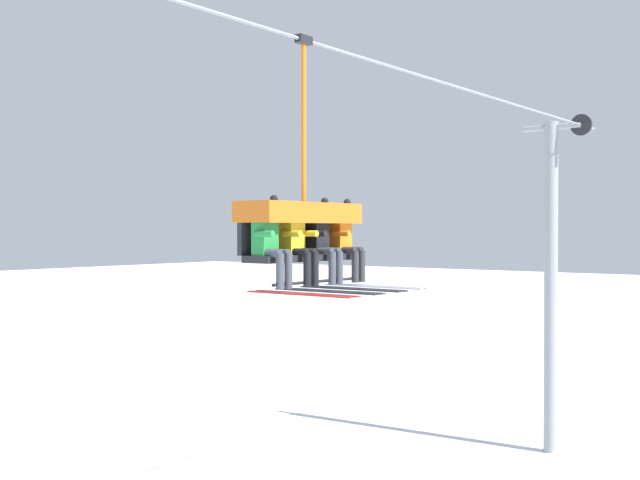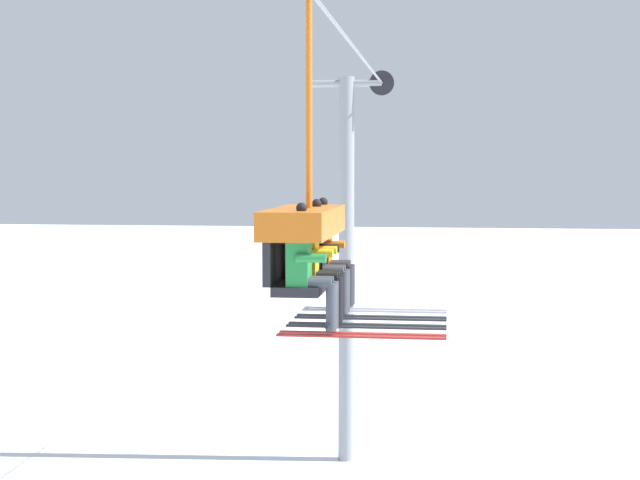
{
  "view_description": "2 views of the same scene",
  "coord_description": "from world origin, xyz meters",
  "px_view_note": "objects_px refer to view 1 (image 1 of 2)",
  "views": [
    {
      "loc": [
        -10.28,
        -7.99,
        5.97
      ],
      "look_at": [
        -0.98,
        -0.97,
        5.83
      ],
      "focal_mm": 45.0,
      "sensor_mm": 36.0,
      "label": 1
    },
    {
      "loc": [
        -11.76,
        -2.31,
        6.82
      ],
      "look_at": [
        -1.2,
        -0.93,
        6.03
      ],
      "focal_mm": 55.0,
      "sensor_mm": 36.0,
      "label": 2
    }
  ],
  "objects_px": {
    "skier_green": "(272,242)",
    "skier_yellow": "(299,243)",
    "skier_orange": "(347,241)",
    "chairlift_chair": "(300,221)",
    "lift_tower_far": "(552,279)",
    "skier_black": "(324,241)"
  },
  "relations": [
    {
      "from": "skier_green",
      "to": "skier_yellow",
      "type": "distance_m",
      "value": 0.58
    },
    {
      "from": "skier_orange",
      "to": "skier_yellow",
      "type": "bearing_deg",
      "value": -179.67
    },
    {
      "from": "skier_green",
      "to": "skier_yellow",
      "type": "xyz_separation_m",
      "value": [
        0.58,
        -0.01,
        -0.02
      ]
    },
    {
      "from": "skier_yellow",
      "to": "chairlift_chair",
      "type": "bearing_deg",
      "value": 36.96
    },
    {
      "from": "lift_tower_far",
      "to": "skier_yellow",
      "type": "xyz_separation_m",
      "value": [
        -12.03,
        -0.93,
        1.12
      ]
    },
    {
      "from": "chairlift_chair",
      "to": "skier_black",
      "type": "distance_m",
      "value": 0.47
    },
    {
      "from": "chairlift_chair",
      "to": "skier_green",
      "type": "relative_size",
      "value": 2.1
    },
    {
      "from": "skier_green",
      "to": "skier_yellow",
      "type": "relative_size",
      "value": 1.0
    },
    {
      "from": "chairlift_chair",
      "to": "skier_green",
      "type": "bearing_deg",
      "value": -166.29
    },
    {
      "from": "skier_orange",
      "to": "skier_black",
      "type": "bearing_deg",
      "value": 180.0
    },
    {
      "from": "skier_green",
      "to": "lift_tower_far",
      "type": "bearing_deg",
      "value": 4.19
    },
    {
      "from": "skier_green",
      "to": "skier_orange",
      "type": "relative_size",
      "value": 1.0
    },
    {
      "from": "skier_green",
      "to": "skier_orange",
      "type": "height_order",
      "value": "same"
    },
    {
      "from": "skier_black",
      "to": "skier_yellow",
      "type": "bearing_deg",
      "value": -179.34
    },
    {
      "from": "chairlift_chair",
      "to": "skier_yellow",
      "type": "height_order",
      "value": "chairlift_chair"
    },
    {
      "from": "skier_yellow",
      "to": "skier_black",
      "type": "xyz_separation_m",
      "value": [
        0.59,
        0.01,
        0.02
      ]
    },
    {
      "from": "skier_yellow",
      "to": "skier_black",
      "type": "relative_size",
      "value": 1.0
    },
    {
      "from": "chairlift_chair",
      "to": "skier_black",
      "type": "bearing_deg",
      "value": -35.79
    },
    {
      "from": "skier_green",
      "to": "skier_yellow",
      "type": "bearing_deg",
      "value": -0.67
    },
    {
      "from": "lift_tower_far",
      "to": "skier_yellow",
      "type": "height_order",
      "value": "lift_tower_far"
    },
    {
      "from": "chairlift_chair",
      "to": "skier_yellow",
      "type": "distance_m",
      "value": 0.49
    },
    {
      "from": "skier_black",
      "to": "chairlift_chair",
      "type": "bearing_deg",
      "value": 144.21
    }
  ]
}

